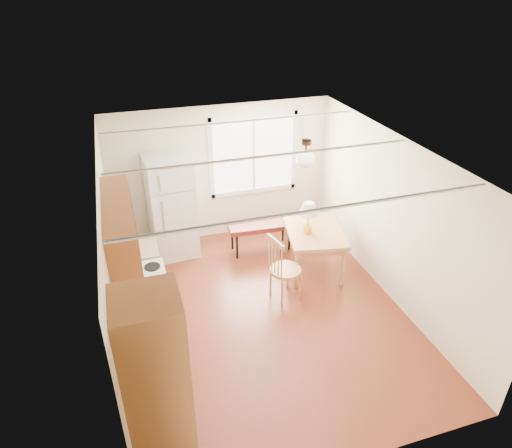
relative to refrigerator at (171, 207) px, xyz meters
name	(u,v)px	position (x,y,z in m)	size (l,w,h in m)	color
room_shell	(265,242)	(1.00, -2.12, 0.34)	(4.60, 5.60, 2.62)	#572012
kitchen_run	(145,321)	(-0.72, -2.75, -0.07)	(0.65, 3.40, 2.20)	brown
window_unit	(254,155)	(1.60, 0.35, 0.64)	(1.64, 0.05, 1.51)	white
pendant_light	(305,158)	(1.70, -1.72, 1.33)	(0.26, 0.26, 0.40)	#312215
refrigerator	(171,207)	(0.00, 0.00, 0.00)	(0.80, 0.80, 1.81)	silver
bench	(261,226)	(1.50, -0.39, -0.43)	(1.19, 0.51, 0.54)	#591A15
dining_table	(314,235)	(2.16, -1.22, -0.27)	(1.11, 1.34, 0.74)	#AD7242
chair	(280,265)	(1.34, -1.83, -0.28)	(0.51, 0.50, 1.08)	#AD7242
table_lamp	(309,211)	(2.01, -1.26, 0.23)	(0.31, 0.31, 0.54)	gold
coffee_maker	(146,328)	(-0.72, -3.12, 0.14)	(0.26, 0.31, 0.40)	black
kettle	(139,299)	(-0.75, -2.52, 0.10)	(0.13, 0.13, 0.25)	red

